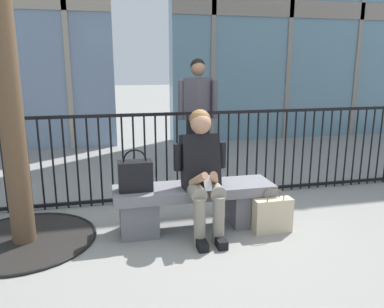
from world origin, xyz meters
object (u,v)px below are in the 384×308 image
object	(u,v)px
seated_person_with_phone	(202,169)
stone_bench	(194,202)
handbag_on_bench	(135,175)
shopping_bag	(273,215)
bystander_at_railing	(198,112)

from	to	relation	value
seated_person_with_phone	stone_bench	bearing A→B (deg)	109.99
handbag_on_bench	shopping_bag	size ratio (longest dim) A/B	0.89
stone_bench	bystander_at_railing	bearing A→B (deg)	74.46
seated_person_with_phone	handbag_on_bench	size ratio (longest dim) A/B	3.00
handbag_on_bench	shopping_bag	bearing A→B (deg)	-11.36
stone_bench	bystander_at_railing	size ratio (longest dim) A/B	0.94
stone_bench	seated_person_with_phone	size ratio (longest dim) A/B	1.32
bystander_at_railing	seated_person_with_phone	bearing A→B (deg)	-102.84
shopping_bag	stone_bench	bearing A→B (deg)	159.48
seated_person_with_phone	handbag_on_bench	bearing A→B (deg)	169.28
seated_person_with_phone	shopping_bag	size ratio (longest dim) A/B	2.67
stone_bench	handbag_on_bench	xyz separation A→B (m)	(-0.58, -0.01, 0.33)
stone_bench	bystander_at_railing	world-z (taller)	bystander_at_railing
handbag_on_bench	bystander_at_railing	bearing A→B (deg)	56.74
handbag_on_bench	bystander_at_railing	distance (m)	1.87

